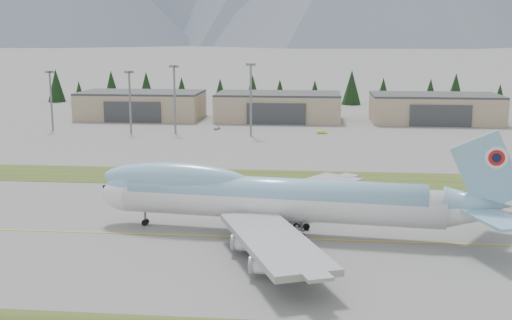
# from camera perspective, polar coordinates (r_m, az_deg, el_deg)

# --- Properties ---
(ground) EXTENTS (7000.00, 7000.00, 0.00)m
(ground) POSITION_cam_1_polar(r_m,az_deg,el_deg) (105.64, 4.78, -7.05)
(ground) COLOR slate
(ground) RESTS_ON ground
(grass_strip_far) EXTENTS (400.00, 18.00, 0.08)m
(grass_strip_far) POSITION_cam_1_polar(r_m,az_deg,el_deg) (149.09, 5.10, -1.71)
(grass_strip_far) COLOR #324A1A
(grass_strip_far) RESTS_ON ground
(taxiway_line_main) EXTENTS (400.00, 0.40, 0.02)m
(taxiway_line_main) POSITION_cam_1_polar(r_m,az_deg,el_deg) (105.64, 4.78, -7.05)
(taxiway_line_main) COLOR gold
(taxiway_line_main) RESTS_ON ground
(boeing_747_freighter) EXTENTS (70.89, 60.74, 18.63)m
(boeing_747_freighter) POSITION_cam_1_polar(r_m,az_deg,el_deg) (106.90, 1.74, -3.37)
(boeing_747_freighter) COLOR white
(boeing_747_freighter) RESTS_ON ground
(hangar_left) EXTENTS (48.00, 26.60, 10.80)m
(hangar_left) POSITION_cam_1_polar(r_m,az_deg,el_deg) (261.75, -10.13, 4.84)
(hangar_left) COLOR gray
(hangar_left) RESTS_ON ground
(hangar_center) EXTENTS (48.00, 26.60, 10.80)m
(hangar_center) POSITION_cam_1_polar(r_m,az_deg,el_deg) (252.37, 2.01, 4.78)
(hangar_center) COLOR gray
(hangar_center) RESTS_ON ground
(hangar_right) EXTENTS (48.00, 26.60, 10.80)m
(hangar_right) POSITION_cam_1_polar(r_m,az_deg,el_deg) (255.59, 15.60, 4.46)
(hangar_right) COLOR gray
(hangar_right) RESTS_ON ground
(floodlight_masts) EXTENTS (192.37, 10.68, 23.88)m
(floodlight_masts) POSITION_cam_1_polar(r_m,az_deg,el_deg) (212.91, -1.42, 6.36)
(floodlight_masts) COLOR slate
(floodlight_masts) RESTS_ON ground
(service_vehicle_a) EXTENTS (2.10, 3.78, 1.22)m
(service_vehicle_a) POSITION_cam_1_polar(r_m,az_deg,el_deg) (227.82, -3.50, 2.72)
(service_vehicle_a) COLOR #BEBEC0
(service_vehicle_a) RESTS_ON ground
(service_vehicle_b) EXTENTS (3.65, 1.55, 1.17)m
(service_vehicle_b) POSITION_cam_1_polar(r_m,az_deg,el_deg) (218.90, 5.89, 2.35)
(service_vehicle_b) COLOR #C4E038
(service_vehicle_b) RESTS_ON ground
(conifer_belt) EXTENTS (274.87, 14.14, 16.58)m
(conifer_belt) POSITION_cam_1_polar(r_m,az_deg,el_deg) (312.14, 4.58, 6.27)
(conifer_belt) COLOR black
(conifer_belt) RESTS_ON ground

